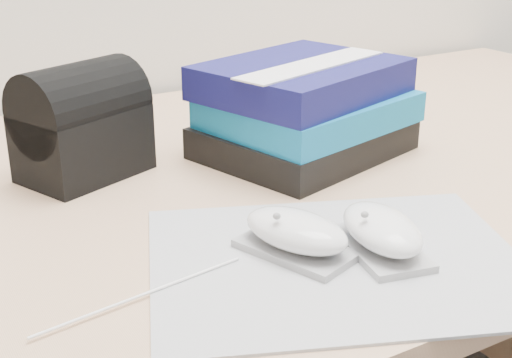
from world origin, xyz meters
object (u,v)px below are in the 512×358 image
book_stack (305,109)px  pouch (81,122)px  mouse_front (381,232)px  desk (258,295)px  mouse_rear (296,234)px

book_stack → pouch: pouch is taller
mouse_front → pouch: size_ratio=0.71×
desk → pouch: 0.38m
pouch → desk: bearing=-5.0°
mouse_rear → mouse_front: size_ratio=1.03×
mouse_front → book_stack: bearing=70.3°
pouch → mouse_front: bearing=-62.9°
mouse_front → pouch: bearing=117.1°
mouse_rear → pouch: bearing=108.8°
desk → mouse_rear: mouse_rear is taller
mouse_rear → mouse_front: 0.08m
mouse_rear → pouch: (-0.11, 0.31, 0.04)m
mouse_rear → desk: bearing=65.8°
desk → book_stack: 0.30m
book_stack → mouse_rear: bearing=-125.6°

